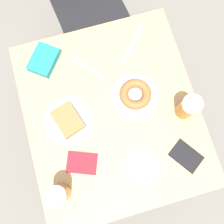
# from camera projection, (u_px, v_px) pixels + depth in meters

# --- Properties ---
(ground_plane) EXTENTS (8.00, 8.00, 0.00)m
(ground_plane) POSITION_uv_depth(u_px,v_px,m) (112.00, 133.00, 1.79)
(ground_plane) COLOR #666059
(table) EXTENTS (0.75, 0.85, 0.72)m
(table) POSITION_uv_depth(u_px,v_px,m) (112.00, 116.00, 1.16)
(table) COLOR tan
(table) RESTS_ON ground_plane
(plate_with_cake) EXTENTS (0.21, 0.21, 0.05)m
(plate_with_cake) POSITION_uv_depth(u_px,v_px,m) (68.00, 120.00, 1.06)
(plate_with_cake) COLOR white
(plate_with_cake) RESTS_ON table
(plate_with_donut) EXTENTS (0.20, 0.20, 0.05)m
(plate_with_donut) POSITION_uv_depth(u_px,v_px,m) (135.00, 95.00, 1.08)
(plate_with_donut) COLOR white
(plate_with_donut) RESTS_ON table
(beer_mug_left) EXTENTS (0.08, 0.08, 0.14)m
(beer_mug_left) POSITION_uv_depth(u_px,v_px,m) (59.00, 194.00, 0.95)
(beer_mug_left) COLOR #8C5619
(beer_mug_left) RESTS_ON table
(beer_mug_center) EXTENTS (0.08, 0.08, 0.14)m
(beer_mug_center) POSITION_uv_depth(u_px,v_px,m) (188.00, 107.00, 1.02)
(beer_mug_center) COLOR #8C5619
(beer_mug_center) RESTS_ON table
(napkin_folded) EXTENTS (0.18, 0.18, 0.00)m
(napkin_folded) POSITION_uv_depth(u_px,v_px,m) (142.00, 165.00, 1.04)
(napkin_folded) COLOR white
(napkin_folded) RESTS_ON table
(fork) EXTENTS (0.12, 0.16, 0.00)m
(fork) POSITION_uv_depth(u_px,v_px,m) (87.00, 67.00, 1.13)
(fork) COLOR silver
(fork) RESTS_ON table
(knife) EXTENTS (0.15, 0.16, 0.00)m
(knife) POSITION_uv_depth(u_px,v_px,m) (133.00, 44.00, 1.15)
(knife) COLOR silver
(knife) RESTS_ON table
(passport_near_edge) EXTENTS (0.15, 0.13, 0.01)m
(passport_near_edge) POSITION_uv_depth(u_px,v_px,m) (82.00, 163.00, 1.04)
(passport_near_edge) COLOR maroon
(passport_near_edge) RESTS_ON table
(passport_far_edge) EXTENTS (0.14, 0.15, 0.01)m
(passport_far_edge) POSITION_uv_depth(u_px,v_px,m) (186.00, 156.00, 1.04)
(passport_far_edge) COLOR black
(passport_far_edge) RESTS_ON table
(blue_pouch) EXTENTS (0.17, 0.17, 0.04)m
(blue_pouch) POSITION_uv_depth(u_px,v_px,m) (44.00, 60.00, 1.11)
(blue_pouch) COLOR teal
(blue_pouch) RESTS_ON table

